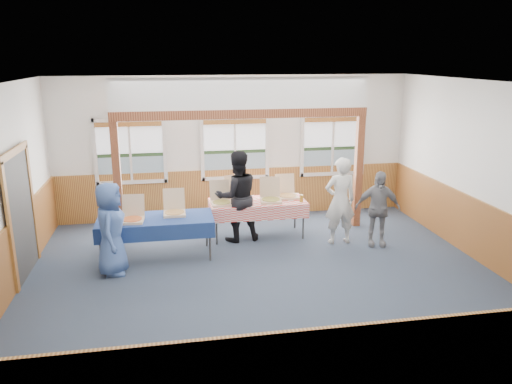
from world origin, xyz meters
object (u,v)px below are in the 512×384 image
woman_white (340,201)px  table_right (258,203)px  man_blue (111,229)px  person_grey (378,209)px  woman_black (237,196)px  table_left (156,220)px

woman_white → table_right: bearing=-26.3°
man_blue → person_grey: size_ratio=1.08×
woman_white → man_blue: (-4.28, -0.69, -0.07)m
woman_white → man_blue: woman_white is taller
woman_white → woman_black: size_ratio=0.95×
woman_black → person_grey: bearing=156.0°
man_blue → table_right: bearing=-60.2°
table_right → man_blue: size_ratio=1.32×
woman_black → person_grey: size_ratio=1.23×
table_left → woman_white: woman_white is taller
table_left → table_right: same height
table_left → person_grey: size_ratio=1.52×
table_right → woman_white: (1.52, -0.67, 0.16)m
woman_white → woman_black: (-1.96, 0.52, 0.05)m
person_grey → table_left: bearing=-168.2°
woman_white → woman_black: bearing=-17.5°
table_left → table_right: 2.17m
table_right → person_grey: 2.38m
table_left → woman_white: 3.55m
woman_black → person_grey: (2.64, -0.76, -0.17)m
man_blue → table_left: bearing=-46.7°
table_left → man_blue: size_ratio=1.42×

